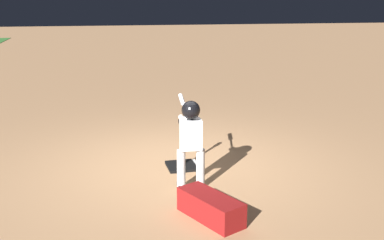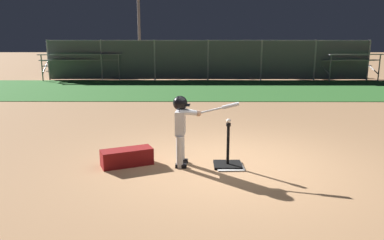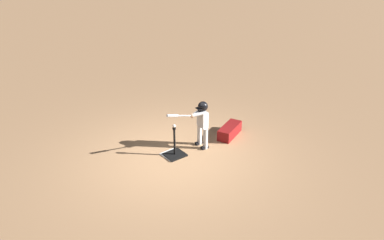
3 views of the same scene
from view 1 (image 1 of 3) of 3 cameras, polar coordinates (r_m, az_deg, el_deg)
ground_plane at (r=6.77m, az=-1.89°, el=-5.75°), size 90.00×90.00×0.00m
home_plate at (r=6.72m, az=-0.99°, el=-5.80°), size 0.46×0.46×0.02m
batting_tee at (r=6.65m, az=-1.38°, el=-5.25°), size 0.46×0.41×0.73m
batter_child at (r=5.75m, az=-0.21°, el=-1.65°), size 1.07×0.37×1.17m
baseball at (r=6.45m, az=-1.42°, el=0.38°), size 0.07×0.07×0.07m
equipment_bag at (r=5.12m, az=2.35°, el=-10.99°), size 0.90×0.64×0.28m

